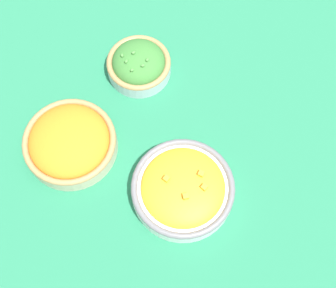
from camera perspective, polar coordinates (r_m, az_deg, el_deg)
ground_plane at (r=0.90m, az=0.00°, el=-0.73°), size 3.00×3.00×0.00m
bowl_broccoli at (r=0.96m, az=-3.59°, el=9.70°), size 0.13×0.13×0.07m
bowl_squash at (r=0.85m, az=1.82°, el=-5.45°), size 0.19×0.19×0.06m
bowl_carrots at (r=0.89m, az=-11.88°, el=0.22°), size 0.18×0.18×0.06m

